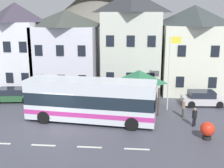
{
  "coord_description": "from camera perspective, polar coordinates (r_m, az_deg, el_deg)",
  "views": [
    {
      "loc": [
        5.87,
        -18.55,
        8.05
      ],
      "look_at": [
        3.76,
        4.93,
        2.33
      ],
      "focal_mm": 44.46,
      "sensor_mm": 36.0,
      "label": 1
    }
  ],
  "objects": [
    {
      "name": "townhouse_03",
      "position": [
        30.36,
        3.99,
        8.52
      ],
      "size": [
        6.12,
        5.44,
        10.73
      ],
      "color": "silver",
      "rests_on": "ground_plane"
    },
    {
      "name": "pedestrian_00",
      "position": [
        21.8,
        16.61,
        -6.24
      ],
      "size": [
        0.35,
        0.35,
        1.44
      ],
      "color": "black",
      "rests_on": "ground_plane"
    },
    {
      "name": "transit_bus",
      "position": [
        21.73,
        -4.4,
        -3.46
      ],
      "size": [
        10.33,
        3.69,
        3.33
      ],
      "rotation": [
        0.0,
        0.0,
        -0.11
      ],
      "color": "silver",
      "rests_on": "ground_plane"
    },
    {
      "name": "parked_car_01",
      "position": [
        27.19,
        18.13,
        -2.82
      ],
      "size": [
        3.94,
        2.06,
        1.37
      ],
      "rotation": [
        0.0,
        0.0,
        0.06
      ],
      "color": "silver",
      "rests_on": "ground_plane"
    },
    {
      "name": "bus_shelter",
      "position": [
        24.37,
        5.56,
        1.5
      ],
      "size": [
        3.6,
        3.6,
        3.54
      ],
      "color": "#473D33",
      "rests_on": "ground_plane"
    },
    {
      "name": "public_bench",
      "position": [
        27.08,
        6.21,
        -2.69
      ],
      "size": [
        1.66,
        0.48,
        0.87
      ],
      "color": "#473828",
      "rests_on": "ground_plane"
    },
    {
      "name": "townhouse_04",
      "position": [
        31.3,
        16.2,
        6.84
      ],
      "size": [
        6.35,
        6.03,
        9.27
      ],
      "color": "silver",
      "rests_on": "ground_plane"
    },
    {
      "name": "harbour_buoy",
      "position": [
        19.9,
        19.03,
        -8.87
      ],
      "size": [
        0.98,
        0.98,
        1.23
      ],
      "color": "black",
      "rests_on": "ground_plane"
    },
    {
      "name": "flagpole",
      "position": [
        24.29,
        11.85,
        3.29
      ],
      "size": [
        0.95,
        0.1,
        6.52
      ],
      "color": "silver",
      "rests_on": "ground_plane"
    },
    {
      "name": "townhouse_02",
      "position": [
        31.44,
        -9.3,
        6.8
      ],
      "size": [
        6.69,
        5.44,
        8.81
      ],
      "color": "silver",
      "rests_on": "ground_plane"
    },
    {
      "name": "townhouse_01",
      "position": [
        33.09,
        -18.84,
        7.27
      ],
      "size": [
        5.1,
        5.17,
        9.6
      ],
      "color": "white",
      "rests_on": "ground_plane"
    },
    {
      "name": "pedestrian_01",
      "position": [
        23.44,
        14.44,
        -4.78
      ],
      "size": [
        0.29,
        0.33,
        1.51
      ],
      "color": "#38332D",
      "rests_on": "ground_plane"
    },
    {
      "name": "ground_plane",
      "position": [
        21.07,
        -11.62,
        -9.21
      ],
      "size": [
        40.0,
        60.0,
        0.07
      ],
      "color": "#474854"
    },
    {
      "name": "parked_car_00",
      "position": [
        28.73,
        -19.7,
        -2.12
      ],
      "size": [
        4.25,
        2.34,
        1.32
      ],
      "rotation": [
        0.0,
        0.0,
        0.13
      ],
      "color": "#295533",
      "rests_on": "ground_plane"
    },
    {
      "name": "hilltop_castle",
      "position": [
        50.7,
        -2.58,
        13.25
      ],
      "size": [
        35.08,
        35.08,
        23.32
      ],
      "color": "slate",
      "rests_on": "ground_plane"
    }
  ]
}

